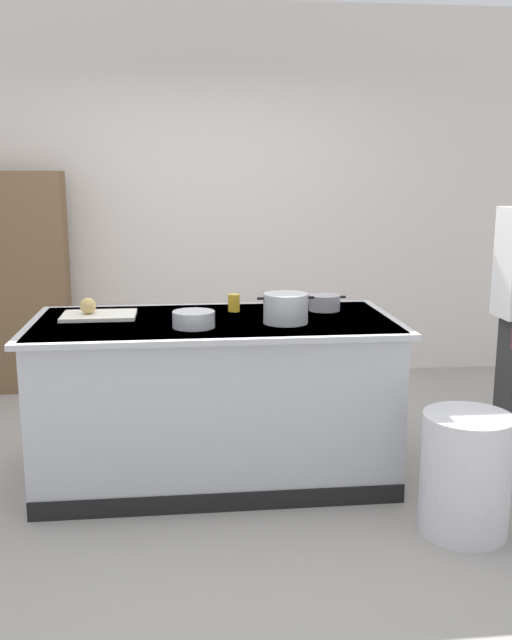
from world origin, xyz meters
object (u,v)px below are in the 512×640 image
at_px(onion, 88,306).
at_px(trash_bin, 465,474).
at_px(stock_pot, 286,308).
at_px(sauce_pan, 324,303).
at_px(juice_cup, 234,303).
at_px(mixing_bowl, 194,319).

distance_m(onion, trash_bin, 2.14).
xyz_separation_m(stock_pot, sauce_pan, (0.28, 0.32, -0.03)).
distance_m(sauce_pan, trash_bin, 1.26).
relative_size(onion, sauce_pan, 0.36).
bearing_deg(onion, trash_bin, -26.49).
bearing_deg(juice_cup, stock_pot, -54.97).
bearing_deg(juice_cup, mixing_bowl, -120.53).
height_order(onion, mixing_bowl, onion).
xyz_separation_m(mixing_bowl, juice_cup, (0.24, 0.41, 0.01)).
bearing_deg(stock_pot, trash_bin, -39.98).
relative_size(onion, stock_pot, 0.30).
xyz_separation_m(onion, mixing_bowl, (0.57, -0.32, -0.02)).
distance_m(onion, juice_cup, 0.81).
relative_size(mixing_bowl, juice_cup, 2.18).
bearing_deg(sauce_pan, mixing_bowl, -153.49).
distance_m(sauce_pan, mixing_bowl, 0.85).
distance_m(mixing_bowl, trash_bin, 1.52).
height_order(onion, stock_pot, stock_pot).
height_order(stock_pot, sauce_pan, stock_pot).
bearing_deg(juice_cup, trash_bin, -44.48).
bearing_deg(trash_bin, stock_pot, 140.02).
bearing_deg(juice_cup, sauce_pan, -2.94).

